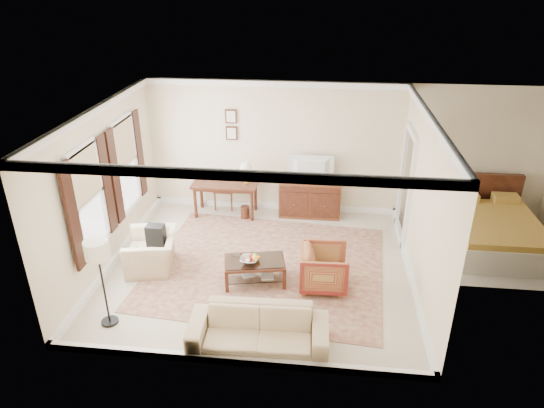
% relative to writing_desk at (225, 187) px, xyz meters
% --- Properties ---
extents(room_shell, '(5.51, 5.01, 2.91)m').
position_rel_writing_desk_xyz_m(room_shell, '(1.02, -2.05, 1.81)').
color(room_shell, beige).
rests_on(room_shell, ground).
extents(annex_bedroom, '(3.00, 2.70, 2.90)m').
position_rel_writing_desk_xyz_m(annex_bedroom, '(5.51, -0.90, -0.32)').
color(annex_bedroom, beige).
rests_on(annex_bedroom, ground).
extents(window_front, '(0.12, 1.56, 1.80)m').
position_rel_writing_desk_xyz_m(window_front, '(-1.68, -2.75, 0.89)').
color(window_front, '#CCB284').
rests_on(window_front, room_shell).
extents(window_rear, '(0.12, 1.56, 1.80)m').
position_rel_writing_desk_xyz_m(window_rear, '(-1.68, -1.15, 0.89)').
color(window_rear, '#CCB284').
rests_on(window_rear, room_shell).
extents(doorway, '(0.10, 1.12, 2.25)m').
position_rel_writing_desk_xyz_m(doorway, '(3.73, -0.55, 0.42)').
color(doorway, white).
rests_on(doorway, room_shell).
extents(rug, '(4.49, 3.94, 0.01)m').
position_rel_writing_desk_xyz_m(rug, '(1.15, -2.01, -0.65)').
color(rug, maroon).
rests_on(rug, room_shell).
extents(writing_desk, '(1.40, 0.70, 0.77)m').
position_rel_writing_desk_xyz_m(writing_desk, '(0.00, 0.00, 0.00)').
color(writing_desk, '#512517').
rests_on(writing_desk, room_shell).
extents(desk_chair, '(0.54, 0.54, 1.05)m').
position_rel_writing_desk_xyz_m(desk_chair, '(-0.10, 0.35, -0.13)').
color(desk_chair, brown).
rests_on(desk_chair, room_shell).
extents(desk_lamp, '(0.32, 0.32, 0.50)m').
position_rel_writing_desk_xyz_m(desk_lamp, '(0.47, 0.00, 0.36)').
color(desk_lamp, silver).
rests_on(desk_lamp, writing_desk).
extents(framed_prints, '(0.25, 0.04, 0.68)m').
position_rel_writing_desk_xyz_m(framed_prints, '(0.10, 0.42, 1.28)').
color(framed_prints, '#512517').
rests_on(framed_prints, room_shell).
extents(sideboard, '(1.33, 0.51, 0.82)m').
position_rel_writing_desk_xyz_m(sideboard, '(1.85, 0.16, -0.25)').
color(sideboard, brown).
rests_on(sideboard, room_shell).
extents(tv, '(0.92, 0.53, 0.12)m').
position_rel_writing_desk_xyz_m(tv, '(1.85, 0.14, 0.62)').
color(tv, black).
rests_on(tv, sideboard).
extents(coffee_table, '(1.13, 0.80, 0.44)m').
position_rel_writing_desk_xyz_m(coffee_table, '(1.01, -2.52, -0.32)').
color(coffee_table, '#512517').
rests_on(coffee_table, room_shell).
extents(fruit_bowl, '(0.42, 0.42, 0.10)m').
position_rel_writing_desk_xyz_m(fruit_bowl, '(0.92, -2.58, -0.17)').
color(fruit_bowl, silver).
rests_on(fruit_bowl, coffee_table).
extents(book_a, '(0.28, 0.13, 0.38)m').
position_rel_writing_desk_xyz_m(book_a, '(0.77, -2.56, -0.48)').
color(book_a, brown).
rests_on(book_a, coffee_table).
extents(book_b, '(0.28, 0.07, 0.38)m').
position_rel_writing_desk_xyz_m(book_b, '(1.13, -2.57, -0.49)').
color(book_b, brown).
rests_on(book_b, coffee_table).
extents(striped_armchair, '(0.77, 0.82, 0.81)m').
position_rel_writing_desk_xyz_m(striped_armchair, '(2.20, -2.53, -0.25)').
color(striped_armchair, maroon).
rests_on(striped_armchair, room_shell).
extents(club_armchair, '(0.82, 1.11, 0.88)m').
position_rel_writing_desk_xyz_m(club_armchair, '(-0.91, -2.27, -0.22)').
color(club_armchair, '#C6B486').
rests_on(club_armchair, room_shell).
extents(backpack, '(0.25, 0.34, 0.40)m').
position_rel_writing_desk_xyz_m(backpack, '(-0.82, -2.21, 0.03)').
color(backpack, black).
rests_on(backpack, club_armchair).
extents(sofa, '(2.01, 0.65, 0.78)m').
position_rel_writing_desk_xyz_m(sofa, '(1.29, -4.12, -0.27)').
color(sofa, '#C6B486').
rests_on(sofa, room_shell).
extents(floor_lamp, '(0.36, 0.36, 1.45)m').
position_rel_writing_desk_xyz_m(floor_lamp, '(-1.07, -3.86, 0.55)').
color(floor_lamp, black).
rests_on(floor_lamp, room_shell).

